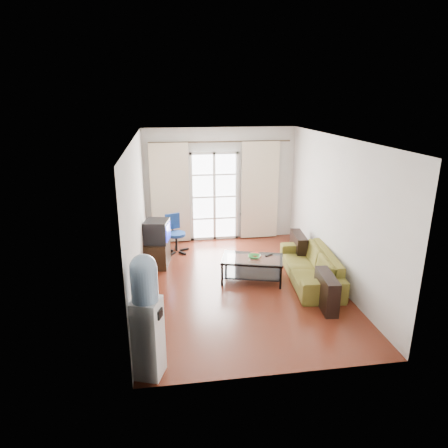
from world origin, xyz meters
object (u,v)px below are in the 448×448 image
Objects in this scene: task_chair at (176,241)px; water_cooler at (146,315)px; tv_stand at (157,253)px; crt_tv at (156,231)px; coffee_table at (252,266)px; sofa at (311,266)px.

water_cooler is at bearing -117.31° from task_chair.
tv_stand is 0.82× the size of task_chair.
water_cooler is at bearing -79.14° from crt_tv.
task_chair is (-1.39, 1.71, -0.04)m from coffee_table.
sofa is 2.96× the size of tv_stand.
task_chair is at bearing 71.95° from crt_tv.
tv_stand is 1.20× the size of crt_tv.
coffee_table is 2.07m from tv_stand.
sofa reaches higher than coffee_table.
sofa is 3.13m from tv_stand.
water_cooler is (-0.48, -4.18, 0.60)m from task_chair.
tv_stand is 0.43× the size of water_cooler.
tv_stand is 3.55m from water_cooler.
task_chair is 4.25m from water_cooler.
sofa is 3.15m from crt_tv.
tv_stand reaches higher than coffee_table.
crt_tv is 0.36× the size of water_cooler.
coffee_table is 0.78× the size of water_cooler.
sofa is 3.80m from water_cooler.
water_cooler is at bearing -82.36° from tv_stand.
water_cooler is at bearing -46.52° from sofa.
coffee_table is at bearing -20.94° from tv_stand.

